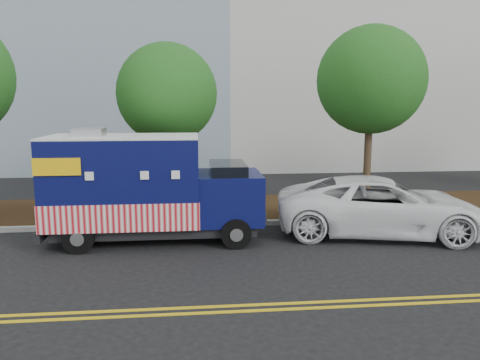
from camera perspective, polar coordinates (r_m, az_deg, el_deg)
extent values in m
plane|color=black|center=(13.34, -5.51, -7.26)|extent=(120.00, 120.00, 0.00)
cube|color=#9E9E99|center=(14.67, -5.55, -5.42)|extent=(120.00, 0.18, 0.15)
cube|color=black|center=(16.71, -5.59, -3.58)|extent=(120.00, 4.00, 0.15)
cube|color=gold|center=(9.17, -5.31, -15.21)|extent=(120.00, 0.10, 0.01)
cube|color=gold|center=(8.94, -5.29, -15.88)|extent=(120.00, 0.10, 0.01)
cylinder|color=#38281C|center=(16.56, -8.68, 1.74)|extent=(0.26, 0.26, 3.28)
sphere|color=#184F16|center=(16.42, -8.89, 10.39)|extent=(3.43, 3.43, 3.43)
cylinder|color=#38281C|center=(16.97, 15.27, 2.36)|extent=(0.26, 0.26, 3.66)
sphere|color=#184F16|center=(16.87, 15.68, 11.66)|extent=(3.67, 3.67, 3.67)
cube|color=#473828|center=(14.86, -12.53, -0.96)|extent=(0.06, 0.06, 2.40)
cube|color=black|center=(13.36, -10.01, -5.54)|extent=(5.40, 1.85, 0.27)
cube|color=#090E44|center=(13.18, -13.94, 0.04)|extent=(4.06, 2.23, 2.31)
cube|color=#B50B16|center=(13.34, -13.80, -3.44)|extent=(4.09, 2.29, 0.72)
cube|color=white|center=(13.05, -14.14, 5.14)|extent=(4.06, 2.23, 0.06)
cube|color=#B7B7BA|center=(13.20, -17.91, 5.56)|extent=(0.77, 0.77, 0.21)
cube|color=#090E44|center=(13.17, -1.29, -2.03)|extent=(1.74, 2.08, 1.35)
cube|color=black|center=(13.06, -1.52, 0.74)|extent=(0.97, 1.88, 0.63)
cube|color=black|center=(13.37, 2.51, -3.86)|extent=(0.08, 1.93, 0.29)
cube|color=black|center=(13.90, -22.24, -5.40)|extent=(0.18, 2.17, 0.27)
cube|color=#B7B7BA|center=(13.62, -22.48, 0.10)|extent=(0.04, 1.74, 1.83)
cube|color=#B7B7BA|center=(14.26, -12.15, 0.99)|extent=(1.74, 0.04, 1.06)
cube|color=yellow|center=(12.30, -21.47, 1.50)|extent=(1.16, 0.02, 0.43)
cube|color=yellow|center=(14.50, -19.04, 2.75)|extent=(1.16, 0.02, 0.43)
cylinder|color=black|center=(12.42, -0.49, -6.54)|extent=(0.81, 0.27, 0.81)
cylinder|color=black|center=(14.31, -1.20, -4.39)|extent=(0.81, 0.27, 0.81)
cylinder|color=black|center=(12.73, -19.09, -6.68)|extent=(0.81, 0.27, 0.81)
cylinder|color=black|center=(14.58, -17.32, -4.57)|extent=(0.81, 0.27, 0.81)
imported|color=white|center=(14.27, 16.90, -3.06)|extent=(6.50, 4.03, 1.68)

